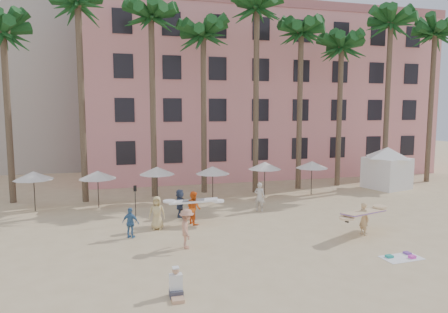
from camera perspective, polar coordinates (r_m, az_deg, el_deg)
name	(u,v)px	position (r m, az deg, el deg)	size (l,w,h in m)	color
ground	(300,261)	(18.45, 10.79, -14.39)	(120.00, 120.00, 0.00)	#D1B789
pink_hotel	(256,97)	(43.99, 4.53, 8.45)	(35.00, 14.00, 16.00)	#D98584
palm_row	(224,27)	(32.18, -0.03, 18.07)	(44.40, 5.40, 16.30)	brown
umbrella_row	(185,170)	(28.67, -5.53, -1.94)	(22.50, 2.70, 2.73)	#332B23
cabana	(387,164)	(36.39, 22.27, -1.00)	(5.50, 5.50, 3.50)	white
beach_towel	(402,257)	(20.12, 24.08, -12.96)	(1.86, 1.12, 0.14)	white
carrier_yellow	(364,216)	(22.58, 19.38, -8.06)	(3.44, 2.31, 1.76)	tan
carrier_white	(194,207)	(23.37, -4.36, -7.17)	(2.89, 1.37, 1.93)	orange
beachgoers	(183,213)	(22.43, -5.86, -8.06)	(9.25, 7.24, 1.92)	tan
paddle	(135,199)	(24.02, -12.55, -5.97)	(0.18, 0.04, 2.23)	black
seated_man	(176,287)	(14.93, -6.84, -18.01)	(0.47, 0.82, 1.07)	#3F3F4C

